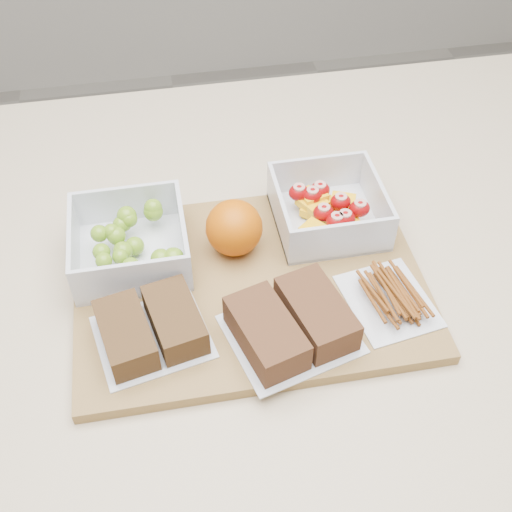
% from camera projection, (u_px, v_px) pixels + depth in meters
% --- Properties ---
extents(counter, '(1.20, 0.90, 0.90)m').
position_uv_depth(counter, '(252.00, 445.00, 1.13)').
color(counter, beige).
rests_on(counter, ground).
extents(cutting_board, '(0.42, 0.30, 0.02)m').
position_uv_depth(cutting_board, '(250.00, 285.00, 0.78)').
color(cutting_board, olive).
rests_on(cutting_board, counter).
extents(grape_container, '(0.14, 0.14, 0.06)m').
position_uv_depth(grape_container, '(132.00, 242.00, 0.79)').
color(grape_container, silver).
rests_on(grape_container, cutting_board).
extents(fruit_container, '(0.14, 0.14, 0.06)m').
position_uv_depth(fruit_container, '(328.00, 210.00, 0.83)').
color(fruit_container, silver).
rests_on(fruit_container, cutting_board).
extents(orange, '(0.07, 0.07, 0.07)m').
position_uv_depth(orange, '(234.00, 228.00, 0.79)').
color(orange, '#CA5804').
rests_on(orange, cutting_board).
extents(sandwich_bag_left, '(0.14, 0.13, 0.04)m').
position_uv_depth(sandwich_bag_left, '(151.00, 328.00, 0.71)').
color(sandwich_bag_left, silver).
rests_on(sandwich_bag_left, cutting_board).
extents(sandwich_bag_center, '(0.16, 0.15, 0.04)m').
position_uv_depth(sandwich_bag_center, '(291.00, 324.00, 0.71)').
color(sandwich_bag_center, silver).
rests_on(sandwich_bag_center, cutting_board).
extents(pretzel_bag, '(0.11, 0.13, 0.03)m').
position_uv_depth(pretzel_bag, '(390.00, 295.00, 0.75)').
color(pretzel_bag, silver).
rests_on(pretzel_bag, cutting_board).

